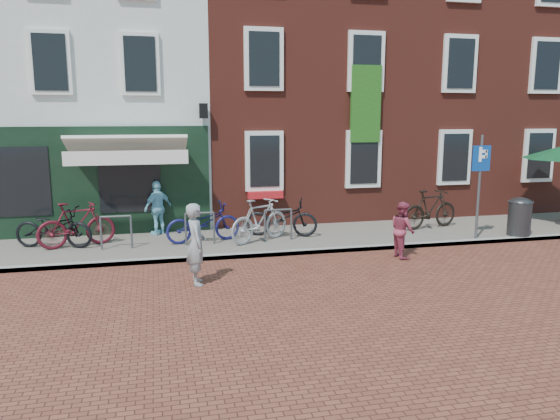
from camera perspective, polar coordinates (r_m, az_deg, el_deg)
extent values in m
plane|color=brown|center=(12.64, -1.19, -5.03)|extent=(80.00, 80.00, 0.00)
cube|color=slate|center=(14.27, 1.49, -3.05)|extent=(24.00, 3.00, 0.10)
cube|color=silver|center=(19.13, -21.14, 13.07)|extent=(8.00, 8.00, 9.00)
cube|color=maroon|center=(19.54, 0.29, 15.13)|extent=(6.00, 8.00, 10.00)
cube|color=maroon|center=(21.72, 16.38, 14.23)|extent=(6.00, 8.00, 10.00)
cylinder|color=#323234|center=(15.70, 24.14, -0.87)|extent=(0.60, 0.60, 0.89)
ellipsoid|color=#323234|center=(15.62, 24.28, 0.99)|extent=(0.60, 0.60, 0.27)
cylinder|color=#4C4C4F|center=(14.77, 20.43, 2.28)|extent=(0.07, 0.07, 2.70)
cube|color=#0B3D90|center=(14.68, 20.65, 5.17)|extent=(0.50, 0.04, 0.65)
imported|color=gray|center=(10.61, -8.93, -3.60)|extent=(0.42, 0.61, 1.62)
imported|color=#99354C|center=(12.81, 12.93, -2.05)|extent=(0.51, 0.65, 1.32)
imported|color=#8BD2E7|center=(14.75, -12.87, 0.23)|extent=(0.90, 0.80, 1.46)
imported|color=black|center=(14.11, -22.98, -1.73)|extent=(2.02, 1.18, 1.00)
imported|color=#53101B|center=(13.97, -20.86, -1.47)|extent=(1.92, 1.06, 1.11)
imported|color=#181755|center=(13.72, -8.18, -1.33)|extent=(2.00, 0.99, 1.00)
imported|color=#959597|center=(13.62, -2.17, -1.09)|extent=(1.86, 1.39, 1.11)
imported|color=black|center=(14.23, 0.16, -0.81)|extent=(2.02, 1.26, 1.00)
imported|color=black|center=(15.77, 15.72, 0.09)|extent=(1.92, 0.92, 1.11)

